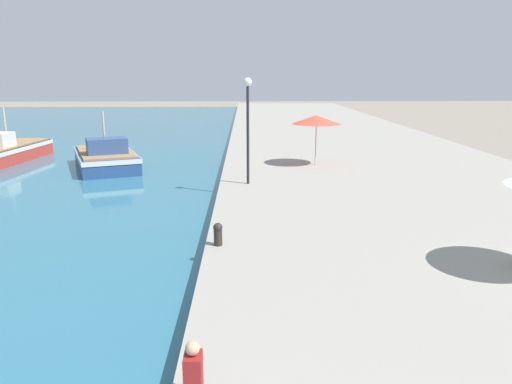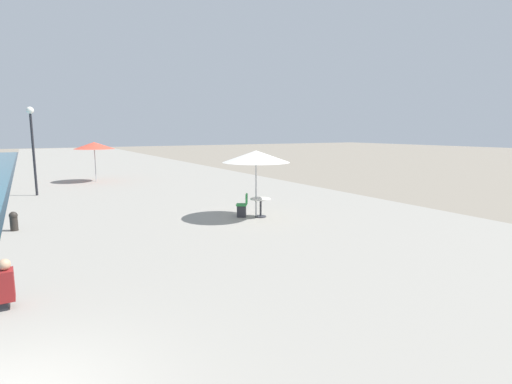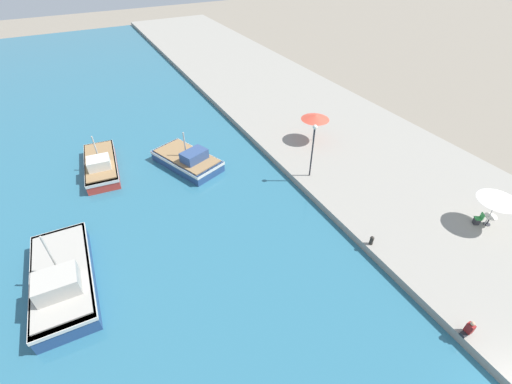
{
  "view_description": "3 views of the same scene",
  "coord_description": "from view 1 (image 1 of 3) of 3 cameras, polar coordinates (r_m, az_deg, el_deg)",
  "views": [
    {
      "loc": [
        1.15,
        -2.88,
        5.28
      ],
      "look_at": [
        1.5,
        13.57,
        1.4
      ],
      "focal_mm": 35.0,
      "sensor_mm": 36.0,
      "label": 1
    },
    {
      "loc": [
        0.86,
        -5.01,
        3.93
      ],
      "look_at": [
        8.5,
        8.19,
        1.6
      ],
      "focal_mm": 28.0,
      "sensor_mm": 36.0,
      "label": 2
    },
    {
      "loc": [
        -13.25,
        0.42,
        16.81
      ],
      "look_at": [
        -4.0,
        18.0,
        1.2
      ],
      "focal_mm": 24.0,
      "sensor_mm": 36.0,
      "label": 3
    }
  ],
  "objects": [
    {
      "name": "quay_promenade",
      "position": [
        40.77,
        8.51,
        6.1
      ],
      "size": [
        16.0,
        90.0,
        0.6
      ],
      "color": "gray",
      "rests_on": "ground_plane"
    },
    {
      "name": "fishing_boat_mid",
      "position": [
        29.74,
        -16.79,
        3.81
      ],
      "size": [
        5.15,
        6.94,
        3.24
      ],
      "rotation": [
        0.0,
        0.0,
        0.38
      ],
      "color": "navy",
      "rests_on": "water_basin"
    },
    {
      "name": "fishing_boat_far",
      "position": [
        34.6,
        -26.56,
        4.26
      ],
      "size": [
        3.12,
        7.02,
        3.3
      ],
      "rotation": [
        0.0,
        0.0,
        -0.09
      ],
      "color": "red",
      "rests_on": "water_basin"
    },
    {
      "name": "cafe_umbrella_white",
      "position": [
        26.5,
        6.92,
        8.2
      ],
      "size": [
        2.59,
        2.59,
        2.62
      ],
      "color": "#B7B7B7",
      "rests_on": "quay_promenade"
    },
    {
      "name": "person_at_quay",
      "position": [
        7.78,
        -7.51,
        -20.05
      ],
      "size": [
        0.52,
        0.36,
        0.96
      ],
      "color": "#232328",
      "rests_on": "quay_promenade"
    },
    {
      "name": "mooring_bollard",
      "position": [
        14.05,
        -4.37,
        -4.74
      ],
      "size": [
        0.26,
        0.26,
        0.65
      ],
      "color": "#2D2823",
      "rests_on": "quay_promenade"
    },
    {
      "name": "lamppost",
      "position": [
        21.54,
        -0.94,
        9.04
      ],
      "size": [
        0.36,
        0.36,
        4.56
      ],
      "color": "#232328",
      "rests_on": "quay_promenade"
    }
  ]
}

